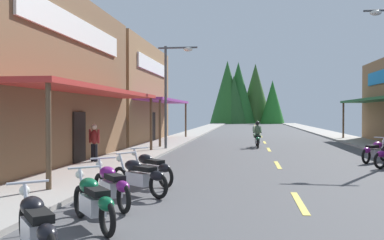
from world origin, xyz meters
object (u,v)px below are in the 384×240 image
(streetlamp_left, at_px, (172,82))
(motorcycle_parked_left_4, at_px, (150,168))
(rider_cruising_lead, at_px, (257,136))
(motorcycle_parked_left_0, at_px, (36,226))
(motorcycle_parked_right_6, at_px, (375,151))
(motorcycle_parked_left_3, at_px, (139,175))
(motorcycle_parked_left_2, at_px, (111,185))
(motorcycle_parked_left_1, at_px, (93,200))
(pedestrian_by_shop, at_px, (94,141))

(streetlamp_left, relative_size, motorcycle_parked_left_4, 3.37)
(motorcycle_parked_left_4, relative_size, rider_cruising_lead, 0.79)
(motorcycle_parked_left_0, bearing_deg, motorcycle_parked_right_6, -73.39)
(streetlamp_left, relative_size, motorcycle_parked_left_3, 3.15)
(motorcycle_parked_right_6, xyz_separation_m, rider_cruising_lead, (-4.65, 6.83, 0.17))
(motorcycle_parked_right_6, relative_size, rider_cruising_lead, 0.77)
(streetlamp_left, bearing_deg, motorcycle_parked_left_2, -85.16)
(streetlamp_left, distance_m, motorcycle_parked_left_2, 13.74)
(motorcycle_parked_left_4, bearing_deg, motorcycle_parked_left_1, 130.71)
(motorcycle_parked_left_0, height_order, motorcycle_parked_left_4, same)
(motorcycle_parked_right_6, bearing_deg, pedestrian_by_shop, 143.46)
(motorcycle_parked_left_0, relative_size, pedestrian_by_shop, 1.05)
(streetlamp_left, bearing_deg, motorcycle_parked_left_1, -84.89)
(motorcycle_parked_right_6, bearing_deg, motorcycle_parked_left_0, -170.65)
(motorcycle_parked_right_6, distance_m, motorcycle_parked_left_0, 14.87)
(motorcycle_parked_right_6, height_order, motorcycle_parked_left_1, same)
(motorcycle_parked_left_3, bearing_deg, motorcycle_parked_left_2, 114.22)
(motorcycle_parked_left_4, height_order, pedestrian_by_shop, pedestrian_by_shop)
(motorcycle_parked_left_1, relative_size, motorcycle_parked_left_4, 1.01)
(motorcycle_parked_left_3, bearing_deg, rider_cruising_lead, -67.46)
(motorcycle_parked_left_1, xyz_separation_m, motorcycle_parked_left_2, (-0.21, 1.59, 0.00))
(motorcycle_parked_left_2, height_order, motorcycle_parked_left_3, same)
(motorcycle_parked_left_3, distance_m, rider_cruising_lead, 14.99)
(motorcycle_parked_left_1, bearing_deg, motorcycle_parked_right_6, -76.38)
(rider_cruising_lead, bearing_deg, motorcycle_parked_left_0, 168.10)
(rider_cruising_lead, bearing_deg, motorcycle_parked_left_3, 165.76)
(streetlamp_left, relative_size, motorcycle_parked_right_6, 3.46)
(motorcycle_parked_left_2, xyz_separation_m, motorcycle_parked_left_3, (0.26, 1.35, 0.00))
(motorcycle_parked_left_1, bearing_deg, pedestrian_by_shop, -18.67)
(motorcycle_parked_left_2, distance_m, motorcycle_parked_left_4, 2.80)
(motorcycle_parked_left_4, bearing_deg, pedestrian_by_shop, -11.27)
(pedestrian_by_shop, bearing_deg, motorcycle_parked_left_3, 56.61)
(motorcycle_parked_right_6, relative_size, pedestrian_by_shop, 1.01)
(motorcycle_parked_left_1, bearing_deg, motorcycle_parked_left_0, 134.66)
(streetlamp_left, height_order, motorcycle_parked_left_4, streetlamp_left)
(motorcycle_parked_left_1, relative_size, rider_cruising_lead, 0.80)
(motorcycle_parked_left_3, xyz_separation_m, pedestrian_by_shop, (-3.36, 5.63, 0.45))
(pedestrian_by_shop, bearing_deg, motorcycle_parked_left_4, 63.98)
(motorcycle_parked_left_0, xyz_separation_m, motorcycle_parked_left_3, (0.22, 4.64, 0.00))
(motorcycle_parked_left_2, bearing_deg, motorcycle_parked_left_4, -43.12)
(motorcycle_parked_right_6, distance_m, pedestrian_by_shop, 11.50)
(streetlamp_left, xyz_separation_m, pedestrian_by_shop, (-1.97, -6.32, -2.82))
(motorcycle_parked_right_6, distance_m, motorcycle_parked_left_3, 11.12)
(motorcycle_parked_right_6, distance_m, rider_cruising_lead, 8.26)
(motorcycle_parked_left_0, xyz_separation_m, motorcycle_parked_left_4, (0.15, 6.08, 0.00))
(motorcycle_parked_right_6, height_order, motorcycle_parked_left_3, same)
(motorcycle_parked_left_0, relative_size, motorcycle_parked_left_4, 1.01)
(motorcycle_parked_left_1, distance_m, motorcycle_parked_left_4, 4.38)
(motorcycle_parked_right_6, height_order, rider_cruising_lead, rider_cruising_lead)
(rider_cruising_lead, bearing_deg, motorcycle_parked_right_6, -147.34)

